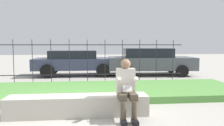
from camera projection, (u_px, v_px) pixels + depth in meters
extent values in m
plane|color=#A8A399|center=(70.00, 116.00, 4.73)|extent=(60.00, 60.00, 0.00)
cube|color=#B7B2A3|center=(78.00, 105.00, 4.73)|extent=(3.02, 0.53, 0.44)
cube|color=gray|center=(78.00, 114.00, 4.75)|extent=(2.90, 0.49, 0.08)
cube|color=black|center=(124.00, 123.00, 4.18)|extent=(0.11, 0.26, 0.09)
cylinder|color=#4C4233|center=(123.00, 110.00, 4.22)|extent=(0.11, 0.11, 0.35)
cube|color=#4C4233|center=(122.00, 96.00, 4.41)|extent=(0.15, 0.42, 0.13)
cube|color=black|center=(135.00, 122.00, 4.20)|extent=(0.11, 0.26, 0.09)
cylinder|color=#4C4233|center=(134.00, 110.00, 4.24)|extent=(0.11, 0.11, 0.35)
cube|color=#4C4233|center=(132.00, 96.00, 4.43)|extent=(0.15, 0.42, 0.13)
cube|color=beige|center=(125.00, 81.00, 4.61)|extent=(0.38, 0.24, 0.54)
sphere|color=#8C664C|center=(126.00, 64.00, 4.56)|extent=(0.21, 0.21, 0.21)
cylinder|color=beige|center=(118.00, 82.00, 4.43)|extent=(0.08, 0.29, 0.24)
cylinder|color=beige|center=(135.00, 81.00, 4.46)|extent=(0.08, 0.29, 0.24)
cube|color=beige|center=(128.00, 89.00, 4.36)|extent=(0.18, 0.09, 0.13)
cube|color=#569342|center=(75.00, 91.00, 6.76)|extent=(10.49, 2.71, 0.19)
cylinder|color=#232326|center=(79.00, 75.00, 8.70)|extent=(8.49, 0.03, 0.03)
cylinder|color=#232326|center=(78.00, 45.00, 8.60)|extent=(8.49, 0.03, 0.03)
cylinder|color=#232326|center=(14.00, 62.00, 8.40)|extent=(0.02, 0.02, 1.74)
cylinder|color=#232326|center=(32.00, 62.00, 8.48)|extent=(0.02, 0.02, 1.74)
cylinder|color=#232326|center=(51.00, 62.00, 8.55)|extent=(0.02, 0.02, 1.74)
cylinder|color=#232326|center=(69.00, 62.00, 8.62)|extent=(0.02, 0.02, 1.74)
cylinder|color=#232326|center=(87.00, 61.00, 8.69)|extent=(0.02, 0.02, 1.74)
cylinder|color=#232326|center=(105.00, 61.00, 8.77)|extent=(0.02, 0.02, 1.74)
cylinder|color=#232326|center=(122.00, 61.00, 8.84)|extent=(0.02, 0.02, 1.74)
cylinder|color=#232326|center=(140.00, 61.00, 8.91)|extent=(0.02, 0.02, 1.74)
cylinder|color=#232326|center=(156.00, 61.00, 8.98)|extent=(0.02, 0.02, 1.74)
cylinder|color=#232326|center=(173.00, 61.00, 9.06)|extent=(0.02, 0.02, 1.74)
cube|color=#4C5156|center=(151.00, 63.00, 11.17)|extent=(4.40, 2.15, 0.62)
cube|color=black|center=(147.00, 53.00, 11.12)|extent=(2.46, 1.79, 0.45)
cylinder|color=black|center=(182.00, 71.00, 10.34)|extent=(0.59, 0.24, 0.58)
cylinder|color=black|center=(171.00, 67.00, 12.14)|extent=(0.59, 0.24, 0.58)
cylinder|color=black|center=(126.00, 71.00, 10.26)|extent=(0.59, 0.24, 0.58)
cylinder|color=black|center=(123.00, 67.00, 12.06)|extent=(0.59, 0.24, 0.58)
cube|color=#383D56|center=(76.00, 64.00, 10.93)|extent=(4.14, 1.73, 0.54)
cube|color=black|center=(73.00, 54.00, 10.88)|extent=(2.28, 1.51, 0.38)
cylinder|color=black|center=(103.00, 71.00, 10.28)|extent=(0.65, 0.21, 0.65)
cylinder|color=black|center=(101.00, 67.00, 11.92)|extent=(0.65, 0.21, 0.65)
cylinder|color=black|center=(48.00, 71.00, 9.99)|extent=(0.65, 0.21, 0.65)
cylinder|color=black|center=(53.00, 68.00, 11.63)|extent=(0.65, 0.21, 0.65)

